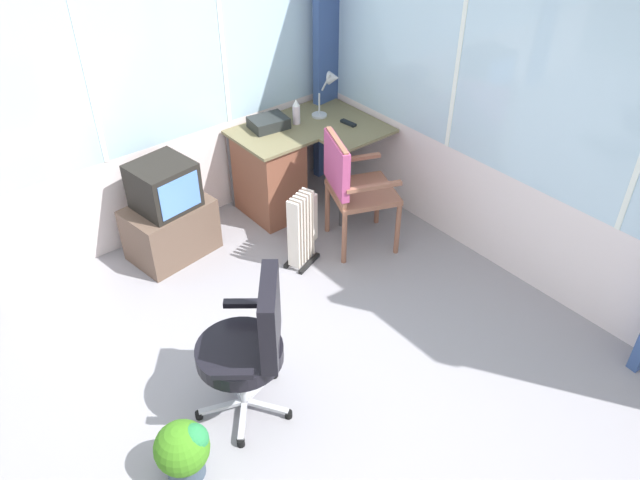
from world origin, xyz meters
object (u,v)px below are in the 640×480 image
office_chair (252,341)px  paper_tray (269,123)px  wooden_armchair (348,179)px  tv_remote (348,123)px  desk (273,171)px  spray_bottle (296,112)px  desk_lamp (330,87)px  potted_plant (184,449)px  space_heater (303,228)px  tv_on_stand (169,215)px

office_chair → paper_tray: bearing=52.1°
wooden_armchair → tv_remote: bearing=48.9°
desk → spray_bottle: bearing=7.6°
desk_lamp → potted_plant: 3.16m
tv_remote → wooden_armchair: size_ratio=0.16×
spray_bottle → space_heater: bearing=-124.9°
desk → paper_tray: (0.06, 0.12, 0.38)m
space_heater → office_chair: bearing=-139.0°
wooden_armchair → spray_bottle: bearing=80.9°
potted_plant → tv_on_stand: bearing=63.5°
paper_tray → potted_plant: size_ratio=0.80×
paper_tray → spray_bottle: bearing=-20.0°
tv_remote → tv_on_stand: tv_on_stand is taller
spray_bottle → tv_on_stand: (-1.27, -0.03, -0.48)m
desk_lamp → tv_on_stand: desk_lamp is taller
tv_remote → potted_plant: 3.00m
tv_on_stand → potted_plant: 2.03m
desk → spray_bottle: 0.53m
wooden_armchair → space_heater: bearing=173.2°
desk_lamp → paper_tray: 0.60m
tv_on_stand → space_heater: (0.74, -0.73, -0.04)m
paper_tray → office_chair: bearing=-127.9°
wooden_armchair → office_chair: (-1.49, -0.90, -0.06)m
spray_bottle → desk: bearing=-172.4°
tv_on_stand → spray_bottle: bearing=1.2°
potted_plant → tv_remote: bearing=31.9°
paper_tray → potted_plant: 2.80m
tv_remote → paper_tray: 0.67m
desk → potted_plant: bearing=-136.3°
spray_bottle → desk_lamp: bearing=-11.7°
paper_tray → tv_on_stand: bearing=-174.0°
spray_bottle → potted_plant: bearing=-139.7°
spray_bottle → office_chair: size_ratio=0.22×
potted_plant → desk: bearing=43.7°
desk → office_chair: 2.14m
desk → paper_tray: paper_tray is taller
tv_remote → paper_tray: (-0.56, 0.37, 0.03)m
desk → potted_plant: 2.62m
desk → paper_tray: 0.41m
desk → wooden_armchair: (0.16, -0.77, 0.22)m
desk → desk_lamp: desk_lamp is taller
office_chair → wooden_armchair: bearing=31.1°
tv_on_stand → desk: bearing=-0.6°
potted_plant → wooden_armchair: bearing=26.8°
desk → paper_tray: bearing=63.9°
desk_lamp → tv_on_stand: size_ratio=0.50×
spray_bottle → office_chair: 2.37m
space_heater → potted_plant: space_heater is taller
desk → tv_remote: bearing=-21.8°
wooden_armchair → desk_lamp: bearing=59.4°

